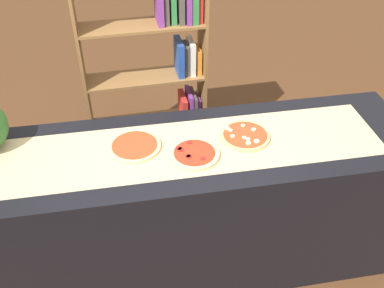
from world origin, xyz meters
name	(u,v)px	position (x,y,z in m)	size (l,w,h in m)	color
ground_plane	(192,255)	(0.00, 0.00, 0.00)	(12.00, 12.00, 0.00)	#4C2D19
counter	(192,207)	(0.00, 0.00, 0.46)	(2.49, 0.71, 0.91)	black
parchment_paper	(192,147)	(0.00, 0.00, 0.92)	(2.04, 0.47, 0.00)	tan
pizza_plain_0	(135,146)	(-0.30, 0.05, 0.93)	(0.28, 0.28, 0.02)	#E5C17F
pizza_pepperoni_1	(194,154)	(0.00, -0.07, 0.93)	(0.26, 0.26, 0.02)	#E5C17F
pizza_mushroom_2	(245,136)	(0.30, 0.03, 0.93)	(0.27, 0.27, 0.03)	#DBB26B
bookshelf	(163,78)	(-0.04, 1.00, 0.77)	(0.87, 0.28, 1.59)	brown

